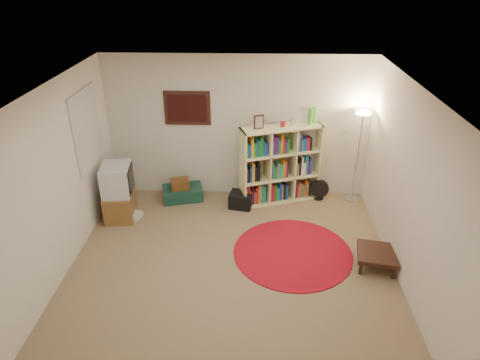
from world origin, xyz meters
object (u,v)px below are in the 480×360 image
object	(u,v)px
bookshelf	(278,165)
suitcase	(183,193)
floor_lamp	(362,126)
tv_stand	(119,193)
side_table	(377,254)
floor_fan	(319,190)

from	to	relation	value
bookshelf	suitcase	xyz separation A→B (m)	(-1.69, -0.05, -0.55)
floor_lamp	tv_stand	size ratio (longest dim) A/B	1.80
bookshelf	side_table	xyz separation A→B (m)	(1.31, -1.84, -0.46)
bookshelf	suitcase	size ratio (longest dim) A/B	2.13
floor_lamp	suitcase	world-z (taller)	floor_lamp
floor_lamp	floor_fan	bearing A→B (deg)	-179.08
bookshelf	floor_lamp	distance (m)	1.52
tv_stand	side_table	bearing A→B (deg)	-23.32
tv_stand	bookshelf	bearing A→B (deg)	7.69
bookshelf	tv_stand	distance (m)	2.71
floor_fan	suitcase	world-z (taller)	floor_fan
tv_stand	floor_lamp	bearing A→B (deg)	3.45
floor_fan	tv_stand	bearing A→B (deg)	-165.34
floor_lamp	side_table	distance (m)	2.22
floor_fan	tv_stand	size ratio (longest dim) A/B	0.40
suitcase	side_table	bearing A→B (deg)	-45.33
bookshelf	floor_fan	distance (m)	0.88
floor_lamp	side_table	bearing A→B (deg)	-91.03
suitcase	floor_fan	bearing A→B (deg)	-12.62
suitcase	tv_stand	bearing A→B (deg)	-160.51
floor_fan	tv_stand	xyz separation A→B (m)	(-3.36, -0.70, 0.26)
tv_stand	suitcase	world-z (taller)	tv_stand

